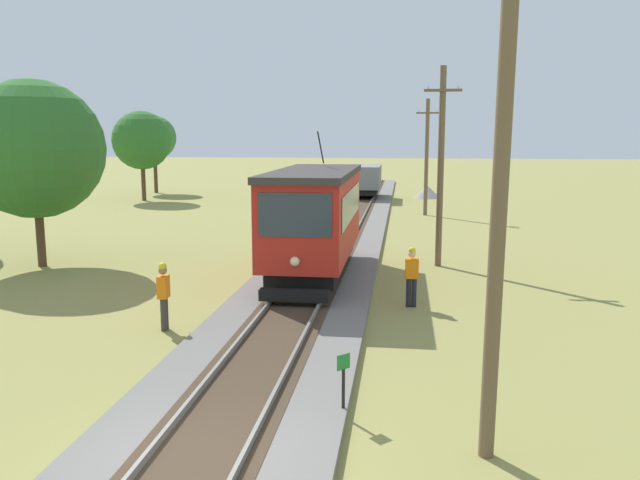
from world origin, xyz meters
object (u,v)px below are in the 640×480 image
freight_car (365,179)px  second_worker (412,274)px  tree_left_near (142,140)px  red_tram (315,217)px  gravel_pile (427,192)px  utility_pole_near_tram (441,165)px  trackside_signal_marker (343,382)px  track_worker (164,293)px  utility_pole_foreground (500,191)px  utility_pole_mid (427,156)px  tree_right_near (154,138)px  tree_right_far (34,149)px

freight_car → second_worker: 31.43m
freight_car → tree_left_near: (-16.70, -3.18, 3.01)m
red_tram → gravel_pile: size_ratio=4.02×
red_tram → second_worker: bearing=-43.7°
utility_pole_near_tram → tree_left_near: utility_pole_near_tram is taller
red_tram → trackside_signal_marker: size_ratio=7.24×
freight_car → track_worker: size_ratio=2.91×
utility_pole_near_tram → second_worker: utility_pole_near_tram is taller
utility_pole_foreground → utility_pole_near_tram: utility_pole_foreground is taller
utility_pole_foreground → second_worker: 9.53m
utility_pole_foreground → utility_pole_mid: 30.85m
tree_left_near → track_worker: bearing=-66.3°
red_tram → gravel_pile: bearing=80.7°
red_tram → track_worker: (-3.04, -6.25, -1.21)m
utility_pole_foreground → trackside_signal_marker: 4.44m
trackside_signal_marker → gravel_pile: 40.69m
red_tram → utility_pole_near_tram: bearing=35.1°
gravel_pile → tree_right_near: 23.68m
tree_right_near → track_worker: bearing=-67.9°
utility_pole_foreground → tree_right_near: (-22.72, 43.48, 0.53)m
utility_pole_foreground → utility_pole_near_tram: 15.14m
utility_pole_mid → tree_left_near: (-21.08, 6.12, 0.88)m
second_worker → tree_right_far: size_ratio=0.25×
freight_car → trackside_signal_marker: freight_car is taller
utility_pole_mid → track_worker: utility_pole_mid is taller
red_tram → tree_right_near: size_ratio=1.29×
utility_pole_near_tram → red_tram: bearing=-144.9°
second_worker → utility_pole_foreground: bearing=3.1°
utility_pole_near_tram → tree_left_near: 30.36m
utility_pole_foreground → tree_right_far: 19.92m
utility_pole_near_tram → tree_left_near: bearing=134.0°
utility_pole_near_tram → tree_right_far: (-15.11, -2.16, 0.59)m
trackside_signal_marker → second_worker: 7.74m
tree_right_far → track_worker: bearing=-43.1°
second_worker → gravel_pile: bearing=173.4°
utility_pole_mid → track_worker: (-7.43, -25.05, -2.70)m
freight_car → track_worker: freight_car is taller
freight_car → utility_pole_near_tram: utility_pole_near_tram is taller
red_tram → utility_pole_near_tram: (4.38, 3.08, 1.67)m
utility_pole_near_tram → gravel_pile: 26.95m
red_tram → utility_pole_foreground: (4.38, -12.05, 2.01)m
red_tram → second_worker: red_tram is taller
red_tram → trackside_signal_marker: (2.02, -10.78, -1.53)m
utility_pole_mid → gravel_pile: size_ratio=3.38×
gravel_pile → tree_right_far: (-15.63, -28.89, 3.96)m
tree_left_near → red_tram: bearing=-56.2°
utility_pole_near_tram → tree_right_near: bearing=128.7°
red_tram → tree_left_near: tree_left_near is taller
red_tram → gravel_pile: (4.91, 29.81, -1.70)m
red_tram → utility_pole_mid: size_ratio=1.19×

